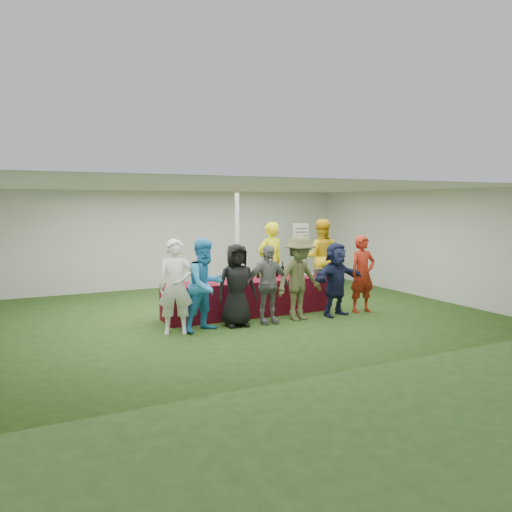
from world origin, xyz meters
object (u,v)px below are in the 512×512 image
wine_list_sign (301,240)px  customer_4 (299,278)px  serving_table (248,297)px  customer_3 (268,284)px  customer_5 (336,279)px  staff_back (321,257)px  customer_6 (363,274)px  dump_bucket (318,272)px  customer_1 (206,285)px  customer_2 (237,285)px  staff_pourer (270,262)px  customer_0 (176,287)px

wine_list_sign → customer_4: bearing=-121.9°
serving_table → customer_3: (0.03, -0.85, 0.40)m
serving_table → customer_5: customer_5 is taller
wine_list_sign → customer_5: 3.72m
staff_back → customer_6: staff_back is taller
dump_bucket → customer_1: size_ratio=0.14×
customer_3 → customer_6: 2.32m
dump_bucket → wine_list_sign: (1.25, 2.79, 0.48)m
dump_bucket → staff_back: size_ratio=0.12×
customer_3 → customer_6: customer_6 is taller
customer_6 → serving_table: bearing=162.2°
customer_2 → staff_back: bearing=37.2°
wine_list_sign → customer_3: bearing=-129.9°
wine_list_sign → staff_pourer: 2.39m
customer_5 → dump_bucket: bearing=77.4°
customer_0 → customer_6: 4.17m
staff_pourer → customer_4: 1.95m
wine_list_sign → customer_2: 4.86m
dump_bucket → staff_back: staff_back is taller
customer_4 → customer_5: size_ratio=1.10×
customer_4 → customer_6: bearing=-9.8°
customer_0 → customer_3: 1.85m
customer_1 → staff_back: bearing=8.3°
wine_list_sign → staff_back: (-0.23, -1.35, -0.34)m
customer_1 → customer_6: customer_1 is taller
wine_list_sign → customer_0: size_ratio=1.04×
serving_table → customer_6: 2.55m
customer_5 → customer_4: bearing=166.6°
serving_table → customer_0: (-1.81, -0.79, 0.49)m
staff_back → customer_2: 3.82m
customer_2 → customer_6: (2.95, -0.09, 0.04)m
customer_0 → customer_3: (1.85, -0.06, -0.09)m
customer_4 → customer_6: 1.61m
staff_pourer → customer_1: (-2.36, -1.89, -0.10)m
wine_list_sign → staff_pourer: bearing=-139.4°
customer_1 → customer_4: 2.01m
staff_pourer → customer_5: staff_pourer is taller
staff_back → dump_bucket: bearing=83.9°
staff_back → customer_2: bearing=60.8°
serving_table → dump_bucket: size_ratio=14.96×
dump_bucket → wine_list_sign: 3.10m
customer_1 → wine_list_sign: bearing=19.9°
serving_table → customer_4: (0.74, -0.87, 0.48)m
customer_0 → customer_6: bearing=18.6°
dump_bucket → staff_pourer: (-0.54, 1.26, 0.12)m
customer_3 → customer_4: bearing=-0.0°
serving_table → customer_1: size_ratio=2.09×
serving_table → customer_0: bearing=-156.5°
staff_back → customer_3: size_ratio=1.26×
customer_0 → customer_3: bearing=17.8°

